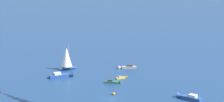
{
  "coord_description": "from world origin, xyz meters",
  "views": [
    {
      "loc": [
        -99.38,
        -124.5,
        51.3
      ],
      "look_at": [
        0.0,
        0.0,
        17.89
      ],
      "focal_mm": 72.78,
      "sensor_mm": 36.0,
      "label": 1
    }
  ],
  "objects_px": {
    "motorboat_offshore": "(188,97)",
    "motorboat_far_port": "(62,75)",
    "motorboat_outer_ring_a": "(114,82)",
    "motorboat_far_stbd": "(122,78)",
    "motorboat_inshore": "(126,67)",
    "sailboat_ahead": "(67,58)",
    "marker_buoy": "(114,94)"
  },
  "relations": [
    {
      "from": "sailboat_ahead",
      "to": "motorboat_far_port",
      "type": "bearing_deg",
      "value": -131.77
    },
    {
      "from": "sailboat_ahead",
      "to": "motorboat_offshore",
      "type": "bearing_deg",
      "value": -81.05
    },
    {
      "from": "motorboat_inshore",
      "to": "motorboat_offshore",
      "type": "xyz_separation_m",
      "value": [
        -12.43,
        -49.37,
        0.12
      ]
    },
    {
      "from": "motorboat_far_stbd",
      "to": "sailboat_ahead",
      "type": "bearing_deg",
      "value": 109.41
    },
    {
      "from": "motorboat_far_stbd",
      "to": "marker_buoy",
      "type": "bearing_deg",
      "value": -137.82
    },
    {
      "from": "motorboat_offshore",
      "to": "motorboat_far_port",
      "type": "bearing_deg",
      "value": 109.37
    },
    {
      "from": "motorboat_inshore",
      "to": "sailboat_ahead",
      "type": "relative_size",
      "value": 0.68
    },
    {
      "from": "motorboat_far_stbd",
      "to": "motorboat_inshore",
      "type": "height_order",
      "value": "motorboat_inshore"
    },
    {
      "from": "motorboat_inshore",
      "to": "sailboat_ahead",
      "type": "bearing_deg",
      "value": 145.15
    },
    {
      "from": "motorboat_outer_ring_a",
      "to": "motorboat_far_stbd",
      "type": "bearing_deg",
      "value": 24.59
    },
    {
      "from": "motorboat_outer_ring_a",
      "to": "motorboat_far_port",
      "type": "bearing_deg",
      "value": 118.38
    },
    {
      "from": "motorboat_far_stbd",
      "to": "marker_buoy",
      "type": "xyz_separation_m",
      "value": [
        -17.29,
        -15.67,
        -0.0
      ]
    },
    {
      "from": "motorboat_far_stbd",
      "to": "sailboat_ahead",
      "type": "distance_m",
      "value": 30.11
    },
    {
      "from": "motorboat_offshore",
      "to": "motorboat_outer_ring_a",
      "type": "distance_m",
      "value": 34.65
    },
    {
      "from": "motorboat_far_port",
      "to": "motorboat_far_stbd",
      "type": "xyz_separation_m",
      "value": [
        18.95,
        -17.86,
        -0.42
      ]
    },
    {
      "from": "motorboat_inshore",
      "to": "marker_buoy",
      "type": "relative_size",
      "value": 3.8
    },
    {
      "from": "marker_buoy",
      "to": "motorboat_far_stbd",
      "type": "bearing_deg",
      "value": 42.18
    },
    {
      "from": "motorboat_far_stbd",
      "to": "sailboat_ahead",
      "type": "xyz_separation_m",
      "value": [
        -9.87,
        28.02,
        4.95
      ]
    },
    {
      "from": "motorboat_offshore",
      "to": "sailboat_ahead",
      "type": "height_order",
      "value": "sailboat_ahead"
    },
    {
      "from": "sailboat_ahead",
      "to": "motorboat_far_stbd",
      "type": "bearing_deg",
      "value": -70.59
    },
    {
      "from": "motorboat_far_port",
      "to": "motorboat_inshore",
      "type": "xyz_separation_m",
      "value": [
        31.78,
        -5.65,
        -0.17
      ]
    },
    {
      "from": "motorboat_far_stbd",
      "to": "motorboat_outer_ring_a",
      "type": "height_order",
      "value": "motorboat_outer_ring_a"
    },
    {
      "from": "motorboat_offshore",
      "to": "sailboat_ahead",
      "type": "relative_size",
      "value": 0.86
    },
    {
      "from": "motorboat_offshore",
      "to": "motorboat_far_stbd",
      "type": "bearing_deg",
      "value": 90.61
    },
    {
      "from": "motorboat_far_stbd",
      "to": "motorboat_offshore",
      "type": "relative_size",
      "value": 0.51
    },
    {
      "from": "motorboat_far_port",
      "to": "motorboat_outer_ring_a",
      "type": "bearing_deg",
      "value": -61.62
    },
    {
      "from": "motorboat_far_port",
      "to": "sailboat_ahead",
      "type": "distance_m",
      "value": 14.36
    },
    {
      "from": "sailboat_ahead",
      "to": "marker_buoy",
      "type": "height_order",
      "value": "sailboat_ahead"
    },
    {
      "from": "motorboat_far_stbd",
      "to": "motorboat_outer_ring_a",
      "type": "relative_size",
      "value": 0.84
    },
    {
      "from": "motorboat_offshore",
      "to": "motorboat_outer_ring_a",
      "type": "relative_size",
      "value": 1.65
    },
    {
      "from": "sailboat_ahead",
      "to": "marker_buoy",
      "type": "bearing_deg",
      "value": -99.64
    },
    {
      "from": "motorboat_inshore",
      "to": "sailboat_ahead",
      "type": "distance_m",
      "value": 28.06
    }
  ]
}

